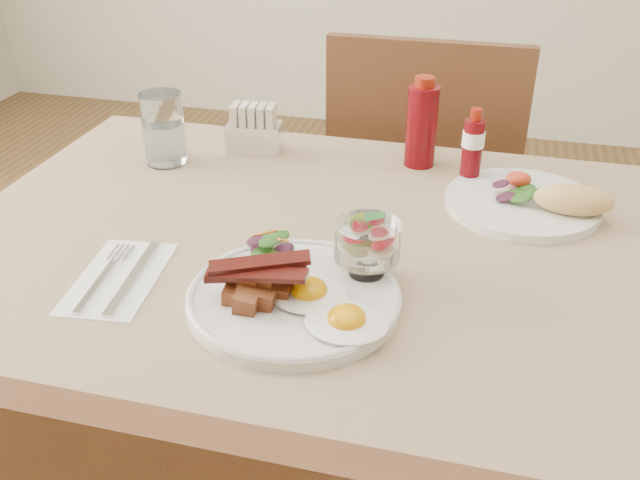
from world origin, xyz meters
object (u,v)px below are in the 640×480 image
sugar_caddy (254,131)px  second_plate (534,201)px  hot_sauce_bottle (472,148)px  main_plate (294,299)px  fruit_cup (367,241)px  water_glass (164,133)px  table (374,306)px  ketchup_bottle (422,125)px  chair_far (423,198)px

sugar_caddy → second_plate: bearing=-20.0°
hot_sauce_bottle → main_plate: bearing=-114.1°
fruit_cup → water_glass: size_ratio=0.69×
sugar_caddy → table: bearing=-54.7°
main_plate → hot_sauce_bottle: bearing=65.9°
ketchup_bottle → main_plate: bearing=-101.3°
chair_far → main_plate: size_ratio=3.32×
second_plate → hot_sauce_bottle: hot_sauce_bottle is taller
hot_sauce_bottle → fruit_cup: bearing=-107.2°
table → chair_far: 0.68m
ketchup_bottle → hot_sauce_bottle: (0.10, -0.06, -0.01)m
table → second_plate: 0.32m
fruit_cup → second_plate: 0.36m
second_plate → sugar_caddy: (-0.52, 0.12, 0.02)m
hot_sauce_bottle → sugar_caddy: (-0.41, 0.04, -0.02)m
second_plate → water_glass: bearing=177.3°
chair_far → hot_sauce_bottle: chair_far is taller
main_plate → ketchup_bottle: 0.51m
second_plate → sugar_caddy: bearing=167.1°
fruit_cup → sugar_caddy: fruit_cup is taller
water_glass → ketchup_bottle: bearing=13.2°
chair_far → fruit_cup: size_ratio=10.30×
table → fruit_cup: fruit_cup is taller
ketchup_bottle → sugar_caddy: ketchup_bottle is taller
second_plate → ketchup_bottle: ketchup_bottle is taller
sugar_caddy → water_glass: 0.17m
ketchup_bottle → water_glass: (-0.46, -0.11, -0.02)m
second_plate → fruit_cup: bearing=-128.4°
second_plate → hot_sauce_bottle: 0.15m
second_plate → water_glass: (-0.66, 0.03, 0.04)m
ketchup_bottle → sugar_caddy: (-0.31, -0.02, -0.04)m
main_plate → ketchup_bottle: bearing=78.7°
fruit_cup → ketchup_bottle: (0.02, 0.42, 0.01)m
water_glass → chair_far: bearing=43.9°
chair_far → ketchup_bottle: chair_far is taller
main_plate → fruit_cup: fruit_cup is taller
hot_sauce_bottle → second_plate: bearing=-36.6°
chair_far → ketchup_bottle: size_ratio=5.61×
second_plate → sugar_caddy: 0.53m
ketchup_bottle → water_glass: ketchup_bottle is taller
chair_far → sugar_caddy: size_ratio=8.60×
main_plate → fruit_cup: (0.08, 0.07, 0.06)m
hot_sauce_bottle → chair_far: bearing=106.6°
table → hot_sauce_bottle: 0.35m
chair_far → fruit_cup: chair_far is taller
ketchup_bottle → water_glass: size_ratio=1.26×
main_plate → hot_sauce_bottle: size_ratio=2.06×
second_plate → main_plate: bearing=-130.7°
hot_sauce_bottle → water_glass: hot_sauce_bottle is taller
fruit_cup → chair_far: bearing=90.0°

